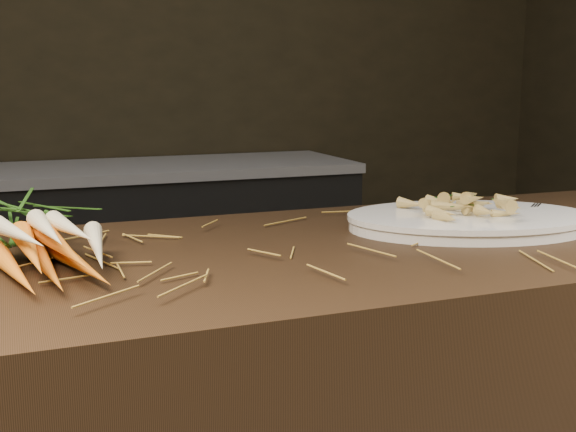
{
  "coord_description": "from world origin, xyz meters",
  "views": [
    {
      "loc": [
        -0.19,
        -0.84,
        1.19
      ],
      "look_at": [
        0.24,
        0.29,
        0.96
      ],
      "focal_mm": 45.0,
      "sensor_mm": 36.0,
      "label": 1
    }
  ],
  "objects": [
    {
      "name": "back_counter",
      "position": [
        0.3,
        2.18,
        0.42
      ],
      "size": [
        1.82,
        0.62,
        0.84
      ],
      "color": "black",
      "rests_on": "ground"
    },
    {
      "name": "straw_bedding",
      "position": [
        0.0,
        0.3,
        0.91
      ],
      "size": [
        1.4,
        0.6,
        0.02
      ],
      "primitive_type": null,
      "color": "olive",
      "rests_on": "main_counter"
    },
    {
      "name": "root_veg_bunch",
      "position": [
        -0.16,
        0.39,
        0.95
      ],
      "size": [
        0.22,
        0.53,
        0.1
      ],
      "rotation": [
        0.0,
        0.0,
        0.12
      ],
      "color": "orange",
      "rests_on": "main_counter"
    },
    {
      "name": "serving_platter",
      "position": [
        0.64,
        0.33,
        0.91
      ],
      "size": [
        0.54,
        0.43,
        0.03
      ],
      "primitive_type": null,
      "rotation": [
        0.0,
        0.0,
        -0.25
      ],
      "color": "white",
      "rests_on": "main_counter"
    },
    {
      "name": "roasted_veg_heap",
      "position": [
        0.64,
        0.33,
        0.95
      ],
      "size": [
        0.27,
        0.22,
        0.05
      ],
      "primitive_type": null,
      "rotation": [
        0.0,
        0.0,
        -0.25
      ],
      "color": "#AA8B44",
      "rests_on": "serving_platter"
    },
    {
      "name": "serving_fork",
      "position": [
        0.8,
        0.27,
        0.93
      ],
      "size": [
        0.15,
        0.13,
        0.0
      ],
      "primitive_type": "cube",
      "rotation": [
        0.0,
        0.0,
        -0.85
      ],
      "color": "silver",
      "rests_on": "serving_platter"
    }
  ]
}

